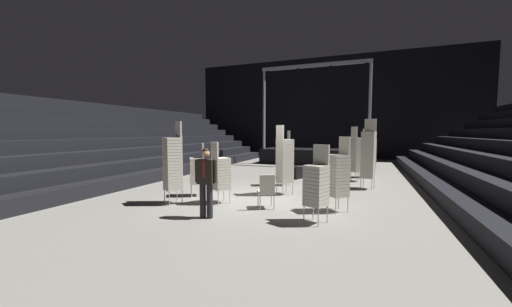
{
  "coord_description": "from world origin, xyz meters",
  "views": [
    {
      "loc": [
        3.02,
        -8.28,
        2.08
      ],
      "look_at": [
        -0.22,
        0.06,
        1.4
      ],
      "focal_mm": 19.81,
      "sensor_mm": 36.0,
      "label": 1
    }
  ],
  "objects_px": {
    "chair_stack_mid_centre": "(197,170)",
    "chair_stack_rear_right": "(284,158)",
    "equipment_road_case": "(292,172)",
    "chair_stack_front_left": "(316,184)",
    "chair_stack_rear_left": "(358,154)",
    "chair_stack_rear_centre": "(368,154)",
    "man_with_tie": "(206,179)",
    "loose_chair_near_man": "(266,189)",
    "chair_stack_aisle_left": "(369,153)",
    "chair_stack_aisle_right": "(173,163)",
    "chair_stack_front_right": "(221,172)",
    "chair_stack_mid_right": "(338,174)",
    "chair_stack_mid_left": "(285,160)",
    "stage_riser": "(315,154)"
  },
  "relations": [
    {
      "from": "chair_stack_rear_centre",
      "to": "chair_stack_aisle_right",
      "type": "relative_size",
      "value": 1.07
    },
    {
      "from": "chair_stack_mid_centre",
      "to": "chair_stack_rear_centre",
      "type": "bearing_deg",
      "value": -94.59
    },
    {
      "from": "chair_stack_front_left",
      "to": "chair_stack_mid_centre",
      "type": "relative_size",
      "value": 1.05
    },
    {
      "from": "chair_stack_front_right",
      "to": "equipment_road_case",
      "type": "bearing_deg",
      "value": 115.18
    },
    {
      "from": "chair_stack_rear_left",
      "to": "equipment_road_case",
      "type": "height_order",
      "value": "chair_stack_rear_left"
    },
    {
      "from": "chair_stack_mid_centre",
      "to": "equipment_road_case",
      "type": "xyz_separation_m",
      "value": [
        2.01,
        4.64,
        -0.6
      ]
    },
    {
      "from": "chair_stack_rear_centre",
      "to": "loose_chair_near_man",
      "type": "distance_m",
      "value": 4.73
    },
    {
      "from": "equipment_road_case",
      "to": "chair_stack_rear_centre",
      "type": "bearing_deg",
      "value": -24.06
    },
    {
      "from": "chair_stack_mid_right",
      "to": "chair_stack_aisle_right",
      "type": "relative_size",
      "value": 0.82
    },
    {
      "from": "chair_stack_mid_left",
      "to": "equipment_road_case",
      "type": "height_order",
      "value": "chair_stack_mid_left"
    },
    {
      "from": "stage_riser",
      "to": "chair_stack_aisle_right",
      "type": "distance_m",
      "value": 12.0
    },
    {
      "from": "chair_stack_rear_left",
      "to": "chair_stack_rear_centre",
      "type": "relative_size",
      "value": 0.9
    },
    {
      "from": "chair_stack_front_left",
      "to": "chair_stack_rear_right",
      "type": "relative_size",
      "value": 0.84
    },
    {
      "from": "chair_stack_aisle_left",
      "to": "chair_stack_aisle_right",
      "type": "relative_size",
      "value": 0.93
    },
    {
      "from": "man_with_tie",
      "to": "chair_stack_aisle_right",
      "type": "height_order",
      "value": "chair_stack_aisle_right"
    },
    {
      "from": "chair_stack_front_left",
      "to": "chair_stack_mid_centre",
      "type": "height_order",
      "value": "chair_stack_front_left"
    },
    {
      "from": "chair_stack_rear_right",
      "to": "chair_stack_aisle_right",
      "type": "xyz_separation_m",
      "value": [
        -2.24,
        -3.89,
        0.13
      ]
    },
    {
      "from": "chair_stack_mid_centre",
      "to": "chair_stack_aisle_left",
      "type": "height_order",
      "value": "chair_stack_aisle_left"
    },
    {
      "from": "chair_stack_rear_left",
      "to": "chair_stack_aisle_right",
      "type": "bearing_deg",
      "value": -74.6
    },
    {
      "from": "man_with_tie",
      "to": "chair_stack_rear_left",
      "type": "height_order",
      "value": "chair_stack_rear_left"
    },
    {
      "from": "equipment_road_case",
      "to": "loose_chair_near_man",
      "type": "bearing_deg",
      "value": -83.51
    },
    {
      "from": "chair_stack_aisle_right",
      "to": "chair_stack_front_left",
      "type": "bearing_deg",
      "value": -152.39
    },
    {
      "from": "chair_stack_rear_right",
      "to": "equipment_road_case",
      "type": "height_order",
      "value": "chair_stack_rear_right"
    },
    {
      "from": "chair_stack_mid_centre",
      "to": "chair_stack_rear_right",
      "type": "xyz_separation_m",
      "value": [
        2.14,
        2.77,
        0.21
      ]
    },
    {
      "from": "chair_stack_mid_right",
      "to": "equipment_road_case",
      "type": "xyz_separation_m",
      "value": [
        -2.43,
        4.86,
        -0.73
      ]
    },
    {
      "from": "equipment_road_case",
      "to": "chair_stack_front_right",
      "type": "bearing_deg",
      "value": -99.33
    },
    {
      "from": "chair_stack_front_left",
      "to": "equipment_road_case",
      "type": "relative_size",
      "value": 1.99
    },
    {
      "from": "equipment_road_case",
      "to": "loose_chair_near_man",
      "type": "relative_size",
      "value": 0.95
    },
    {
      "from": "chair_stack_mid_centre",
      "to": "man_with_tie",
      "type": "bearing_deg",
      "value": -178.75
    },
    {
      "from": "chair_stack_rear_right",
      "to": "chair_stack_aisle_right",
      "type": "bearing_deg",
      "value": 125.54
    },
    {
      "from": "chair_stack_front_left",
      "to": "chair_stack_rear_centre",
      "type": "relative_size",
      "value": 0.7
    },
    {
      "from": "chair_stack_front_left",
      "to": "loose_chair_near_man",
      "type": "distance_m",
      "value": 1.66
    },
    {
      "from": "chair_stack_front_right",
      "to": "chair_stack_rear_right",
      "type": "height_order",
      "value": "chair_stack_rear_right"
    },
    {
      "from": "loose_chair_near_man",
      "to": "chair_stack_aisle_left",
      "type": "bearing_deg",
      "value": 39.65
    },
    {
      "from": "chair_stack_aisle_left",
      "to": "loose_chair_near_man",
      "type": "relative_size",
      "value": 2.35
    },
    {
      "from": "chair_stack_mid_left",
      "to": "stage_riser",
      "type": "bearing_deg",
      "value": 134.83
    },
    {
      "from": "chair_stack_mid_right",
      "to": "chair_stack_aisle_right",
      "type": "distance_m",
      "value": 4.63
    },
    {
      "from": "chair_stack_mid_left",
      "to": "chair_stack_mid_right",
      "type": "relative_size",
      "value": 1.17
    },
    {
      "from": "chair_stack_front_left",
      "to": "chair_stack_rear_right",
      "type": "height_order",
      "value": "chair_stack_rear_right"
    },
    {
      "from": "chair_stack_mid_left",
      "to": "chair_stack_aisle_right",
      "type": "bearing_deg",
      "value": -97.35
    },
    {
      "from": "equipment_road_case",
      "to": "chair_stack_front_left",
      "type": "bearing_deg",
      "value": -71.18
    },
    {
      "from": "stage_riser",
      "to": "chair_stack_mid_right",
      "type": "distance_m",
      "value": 11.16
    },
    {
      "from": "stage_riser",
      "to": "chair_stack_mid_left",
      "type": "distance_m",
      "value": 9.48
    },
    {
      "from": "chair_stack_rear_left",
      "to": "chair_stack_aisle_left",
      "type": "relative_size",
      "value": 1.04
    },
    {
      "from": "chair_stack_rear_centre",
      "to": "equipment_road_case",
      "type": "distance_m",
      "value": 3.64
    },
    {
      "from": "chair_stack_front_left",
      "to": "loose_chair_near_man",
      "type": "height_order",
      "value": "chair_stack_front_left"
    },
    {
      "from": "chair_stack_rear_centre",
      "to": "equipment_road_case",
      "type": "bearing_deg",
      "value": -11.02
    },
    {
      "from": "chair_stack_front_right",
      "to": "loose_chair_near_man",
      "type": "relative_size",
      "value": 1.9
    },
    {
      "from": "loose_chair_near_man",
      "to": "man_with_tie",
      "type": "bearing_deg",
      "value": -158.91
    },
    {
      "from": "chair_stack_mid_centre",
      "to": "chair_stack_aisle_left",
      "type": "xyz_separation_m",
      "value": [
        5.25,
        6.07,
        0.25
      ]
    }
  ]
}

